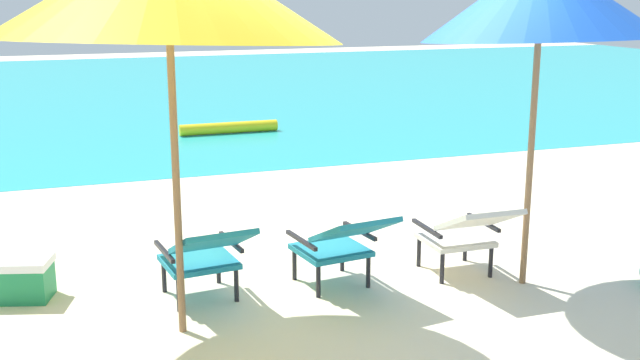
# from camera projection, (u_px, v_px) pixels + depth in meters

# --- Properties ---
(ground_plane) EXTENTS (40.00, 40.00, 0.00)m
(ground_plane) POSITION_uv_depth(u_px,v_px,m) (225.00, 173.00, 9.97)
(ground_plane) COLOR beige
(ocean_band) EXTENTS (40.00, 18.00, 0.01)m
(ocean_band) POSITION_uv_depth(u_px,v_px,m) (141.00, 90.00, 18.12)
(ocean_band) COLOR #28B2B7
(ocean_band) RESTS_ON ground_plane
(swim_buoy) EXTENTS (1.60, 0.18, 0.18)m
(swim_buoy) POSITION_uv_depth(u_px,v_px,m) (229.00, 128.00, 12.64)
(swim_buoy) COLOR yellow
(swim_buoy) RESTS_ON ocean_band
(lounge_chair_left) EXTENTS (0.63, 0.93, 0.68)m
(lounge_chair_left) POSITION_uv_depth(u_px,v_px,m) (205.00, 253.00, 5.71)
(lounge_chair_left) COLOR teal
(lounge_chair_left) RESTS_ON ground_plane
(lounge_chair_center) EXTENTS (0.65, 0.94, 0.68)m
(lounge_chair_center) POSITION_uv_depth(u_px,v_px,m) (342.00, 241.00, 5.97)
(lounge_chair_center) COLOR teal
(lounge_chair_center) RESTS_ON ground_plane
(lounge_chair_right) EXTENTS (0.56, 0.88, 0.68)m
(lounge_chair_right) POSITION_uv_depth(u_px,v_px,m) (466.00, 231.00, 6.23)
(lounge_chair_right) COLOR silver
(lounge_chair_right) RESTS_ON ground_plane
(cooler_box) EXTENTS (0.54, 0.44, 0.32)m
(cooler_box) POSITION_uv_depth(u_px,v_px,m) (20.00, 279.00, 5.87)
(cooler_box) COLOR #1E844C
(cooler_box) RESTS_ON ground_plane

